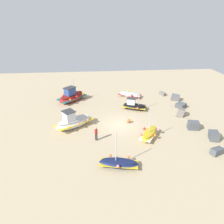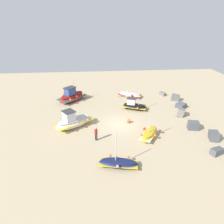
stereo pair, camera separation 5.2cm
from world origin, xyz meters
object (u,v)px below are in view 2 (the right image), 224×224
object	(u,v)px
fishing_boat_5	(73,121)
fishing_boat_4	(149,134)
fishing_boat_2	(130,95)
person_walking	(96,133)
fishing_boat_1	(118,163)
fishing_boat_3	(72,96)
mooring_buoy_0	(128,121)
fishing_boat_0	(134,106)

from	to	relation	value
fishing_boat_5	fishing_boat_4	bearing A→B (deg)	124.97
fishing_boat_2	fishing_boat_4	world-z (taller)	fishing_boat_4
fishing_boat_5	person_walking	world-z (taller)	fishing_boat_5
fishing_boat_1	person_walking	distance (m)	5.04
fishing_boat_2	fishing_boat_3	bearing A→B (deg)	36.66
fishing_boat_2	person_walking	world-z (taller)	person_walking
fishing_boat_2	person_walking	bearing A→B (deg)	96.26
fishing_boat_3	person_walking	xyz separation A→B (m)	(12.20, 3.78, 0.15)
fishing_boat_2	fishing_boat_5	distance (m)	13.26
fishing_boat_5	mooring_buoy_0	world-z (taller)	fishing_boat_5
fishing_boat_1	fishing_boat_4	distance (m)	6.27
fishing_boat_4	person_walking	size ratio (longest dim) A/B	2.24
fishing_boat_2	fishing_boat_3	distance (m)	9.97
mooring_buoy_0	fishing_boat_5	bearing A→B (deg)	-87.17
fishing_boat_2	person_walking	distance (m)	14.50
fishing_boat_1	fishing_boat_5	world-z (taller)	fishing_boat_1
fishing_boat_4	person_walking	bearing A→B (deg)	124.48
fishing_boat_1	fishing_boat_4	xyz separation A→B (m)	(-4.69, 4.16, 0.06)
fishing_boat_2	fishing_boat_3	size ratio (longest dim) A/B	0.82
fishing_boat_0	mooring_buoy_0	world-z (taller)	fishing_boat_0
fishing_boat_0	fishing_boat_2	size ratio (longest dim) A/B	0.93
fishing_boat_4	person_walking	world-z (taller)	fishing_boat_4
fishing_boat_1	fishing_boat_2	world-z (taller)	fishing_boat_1
mooring_buoy_0	fishing_boat_0	bearing A→B (deg)	159.81
person_walking	fishing_boat_3	bearing A→B (deg)	40.13
fishing_boat_1	fishing_boat_3	bearing A→B (deg)	121.08
fishing_boat_3	fishing_boat_4	world-z (taller)	fishing_boat_3
fishing_boat_4	fishing_boat_5	xyz separation A→B (m)	(-3.24, -8.91, 0.32)
fishing_boat_0	fishing_boat_4	world-z (taller)	fishing_boat_0
fishing_boat_0	fishing_boat_4	xyz separation A→B (m)	(7.87, 0.26, -0.12)
mooring_buoy_0	fishing_boat_3	bearing A→B (deg)	-136.56
fishing_boat_5	fishing_boat_3	bearing A→B (deg)	-118.56
fishing_boat_4	mooring_buoy_0	bearing A→B (deg)	60.79
person_walking	mooring_buoy_0	world-z (taller)	person_walking
fishing_boat_1	person_walking	world-z (taller)	fishing_boat_1
fishing_boat_0	fishing_boat_2	xyz separation A→B (m)	(-5.18, 0.26, -0.14)
fishing_boat_0	fishing_boat_4	bearing A→B (deg)	114.69
fishing_boat_0	person_walking	distance (m)	9.89
fishing_boat_1	fishing_boat_2	distance (m)	18.22
fishing_boat_0	fishing_boat_3	distance (m)	10.55
fishing_boat_1	fishing_boat_4	size ratio (longest dim) A/B	1.04
fishing_boat_1	fishing_boat_2	xyz separation A→B (m)	(-17.74, 4.16, 0.03)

